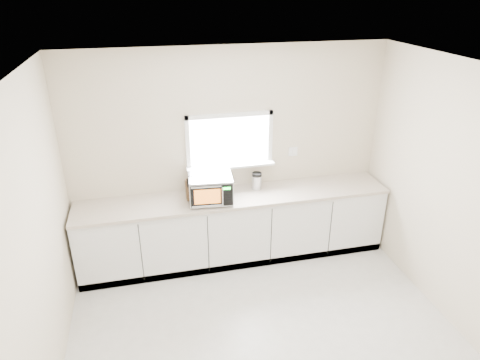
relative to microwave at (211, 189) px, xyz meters
name	(u,v)px	position (x,y,z in m)	size (l,w,h in m)	color
ground	(272,354)	(0.32, -1.61, -1.09)	(4.00, 4.00, 0.00)	beige
back_wall	(230,154)	(0.32, 0.39, 0.27)	(4.00, 0.17, 2.70)	beige
cabinets	(235,228)	(0.32, 0.09, -0.65)	(3.92, 0.60, 0.88)	white
countertop	(235,197)	(0.32, 0.08, -0.19)	(3.92, 0.64, 0.04)	beige
microwave	(211,189)	(0.00, 0.00, 0.00)	(0.55, 0.46, 0.33)	black
knife_block	(191,189)	(-0.23, 0.09, -0.03)	(0.12, 0.24, 0.34)	#462F19
cutting_board	(202,178)	(-0.05, 0.33, -0.01)	(0.33, 0.33, 0.02)	brown
coffee_grinder	(257,181)	(0.63, 0.21, -0.06)	(0.14, 0.14, 0.22)	silver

